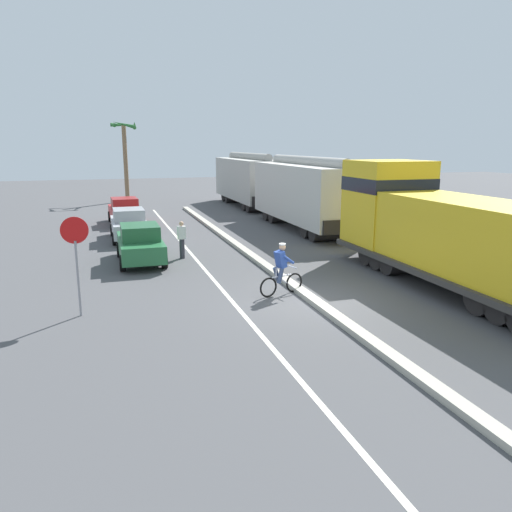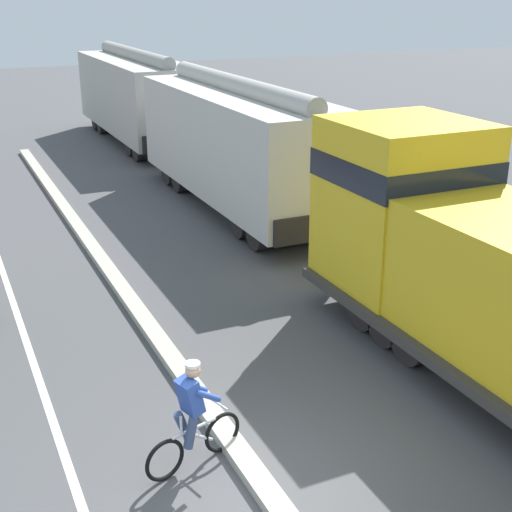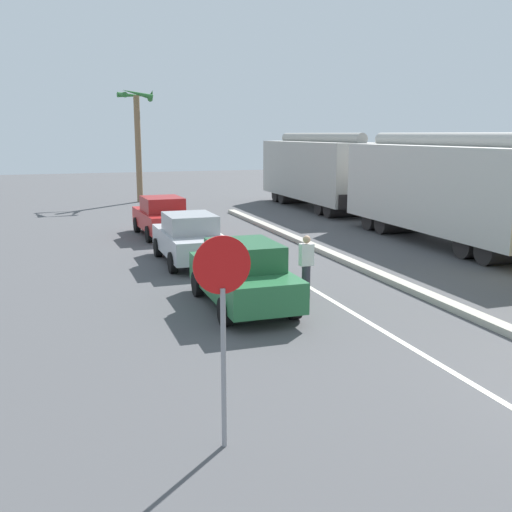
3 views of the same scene
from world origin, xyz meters
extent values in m
cube|color=#B2AD9E|center=(0.00, 6.00, 0.08)|extent=(0.36, 36.00, 0.16)
cube|color=silver|center=(-2.40, 6.00, 0.00)|extent=(0.14, 36.00, 0.01)
cube|color=beige|center=(5.15, 12.64, 2.15)|extent=(2.90, 10.40, 3.10)
cylinder|color=#A4A29B|center=(5.15, 12.64, 3.88)|extent=(0.60, 9.88, 0.60)
cube|color=black|center=(5.15, 17.89, 0.95)|extent=(2.61, 0.10, 0.70)
cylinder|color=black|center=(5.15, 16.41, 0.45)|extent=(2.46, 0.90, 0.90)
cylinder|color=black|center=(5.15, 15.31, 0.45)|extent=(2.46, 0.90, 0.90)
cylinder|color=black|center=(5.15, 9.97, 0.45)|extent=(2.46, 0.90, 0.90)
cube|color=#AFADA5|center=(5.15, 24.24, 2.15)|extent=(2.90, 10.40, 3.10)
cylinder|color=gray|center=(5.15, 24.24, 3.88)|extent=(0.60, 9.88, 0.60)
cube|color=black|center=(5.15, 29.49, 0.95)|extent=(2.61, 0.10, 0.70)
cube|color=black|center=(5.15, 18.99, 0.95)|extent=(2.61, 0.10, 0.70)
cylinder|color=black|center=(5.15, 28.01, 0.45)|extent=(2.46, 0.90, 0.90)
cylinder|color=black|center=(5.15, 26.91, 0.45)|extent=(2.46, 0.90, 0.90)
cylinder|color=black|center=(5.15, 21.57, 0.45)|extent=(2.46, 0.90, 0.90)
cylinder|color=black|center=(5.15, 20.47, 0.45)|extent=(2.46, 0.90, 0.90)
cube|color=#286B3D|center=(-4.70, 6.89, 0.67)|extent=(1.71, 4.20, 0.70)
cube|color=#225B34|center=(-4.70, 6.74, 1.32)|extent=(1.50, 1.90, 0.60)
cube|color=#1E232D|center=(-4.70, 7.74, 1.27)|extent=(1.43, 0.12, 0.51)
cylinder|color=black|center=(-5.51, 8.19, 0.32)|extent=(0.22, 0.64, 0.64)
cylinder|color=black|center=(-3.89, 8.19, 0.32)|extent=(0.22, 0.64, 0.64)
cylinder|color=black|center=(-5.50, 5.58, 0.32)|extent=(0.22, 0.64, 0.64)
cylinder|color=black|center=(-3.89, 5.59, 0.32)|extent=(0.22, 0.64, 0.64)
cube|color=#B7BABF|center=(-4.83, 12.29, 0.67)|extent=(1.73, 4.21, 0.70)
cube|color=#9C9EA2|center=(-4.83, 12.14, 1.32)|extent=(1.51, 1.91, 0.60)
cube|color=#1E232D|center=(-4.84, 13.14, 1.27)|extent=(1.43, 0.13, 0.51)
cylinder|color=black|center=(-5.65, 13.59, 0.32)|extent=(0.23, 0.64, 0.64)
cylinder|color=black|center=(-4.04, 13.60, 0.32)|extent=(0.23, 0.64, 0.64)
cylinder|color=black|center=(-5.63, 10.98, 0.32)|extent=(0.23, 0.64, 0.64)
cylinder|color=black|center=(-4.02, 10.99, 0.32)|extent=(0.23, 0.64, 0.64)
cube|color=red|center=(-4.77, 17.78, 0.67)|extent=(1.89, 4.27, 0.70)
cube|color=maroon|center=(-4.77, 17.63, 1.32)|extent=(1.59, 1.97, 0.60)
cube|color=#1E232D|center=(-4.81, 18.63, 1.27)|extent=(1.43, 0.19, 0.51)
cylinder|color=black|center=(-5.64, 19.04, 0.32)|extent=(0.25, 0.65, 0.64)
cylinder|color=black|center=(-4.03, 19.11, 0.32)|extent=(0.25, 0.65, 0.64)
cylinder|color=black|center=(-5.52, 16.44, 0.32)|extent=(0.25, 0.65, 0.64)
cylinder|color=black|center=(-3.91, 16.51, 0.32)|extent=(0.25, 0.65, 0.64)
cylinder|color=gray|center=(-6.91, 0.62, 1.10)|extent=(0.07, 0.07, 2.20)
cylinder|color=red|center=(-6.91, 0.64, 2.50)|extent=(0.76, 0.03, 0.76)
cylinder|color=white|center=(-6.91, 0.66, 2.50)|extent=(0.48, 0.02, 0.48)
cylinder|color=#846647|center=(-3.89, 30.81, 3.19)|extent=(0.36, 0.36, 6.38)
cone|color=#2D7033|center=(-3.00, 30.76, 6.43)|extent=(0.43, 1.84, 0.73)
cone|color=#2D7033|center=(-4.03, 31.70, 6.43)|extent=(1.83, 0.59, 0.36)
cone|color=#2D7033|center=(-4.79, 30.69, 6.43)|extent=(0.56, 1.85, 0.48)
cone|color=#2D7033|center=(-3.94, 29.92, 6.43)|extent=(1.84, 0.41, 0.71)
cylinder|color=#33333D|center=(-2.92, 7.14, 0.42)|extent=(0.22, 0.22, 0.85)
cube|color=white|center=(-2.92, 7.14, 1.13)|extent=(0.34, 0.22, 0.56)
sphere|color=tan|center=(-2.92, 7.14, 1.52)|extent=(0.20, 0.20, 0.20)
camera|label=1|loc=(-6.15, -13.96, 4.85)|focal=35.00mm
camera|label=2|loc=(-3.53, -7.60, 6.68)|focal=50.00mm
camera|label=3|loc=(-8.86, -6.53, 4.14)|focal=42.00mm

